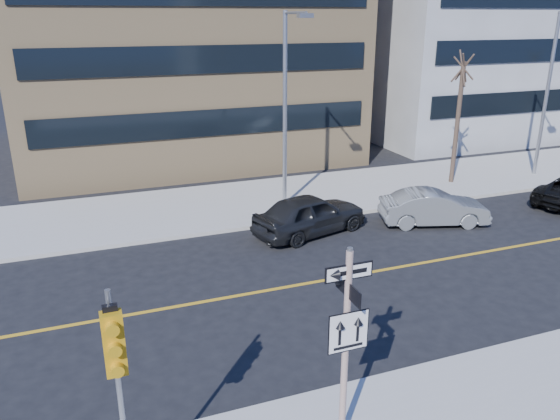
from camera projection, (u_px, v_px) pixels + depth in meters
name	position (u px, v px, depth m)	size (l,w,h in m)	color
ground	(294.00, 371.00, 12.95)	(120.00, 120.00, 0.00)	black
far_sidewalk	(520.00, 170.00, 29.46)	(66.00, 6.00, 0.15)	#B0AEA5
road_centerline	(550.00, 240.00, 20.44)	(40.00, 0.14, 0.01)	gold
sign_pole	(346.00, 337.00, 9.91)	(0.92, 0.92, 4.06)	silver
traffic_signal	(116.00, 360.00, 8.26)	(0.32, 0.45, 4.00)	gray
parked_car_a	(310.00, 214.00, 20.86)	(4.61, 1.86, 1.57)	black
parked_car_b	(434.00, 208.00, 21.81)	(4.24, 1.48, 1.40)	slate
streetlight_a	(287.00, 99.00, 22.15)	(0.55, 2.25, 8.00)	gray
streetlight_b	(552.00, 84.00, 26.78)	(0.55, 2.25, 8.00)	gray
street_tree_west	(463.00, 71.00, 25.35)	(1.80, 1.80, 6.35)	#34261F
building_grey_mid	(478.00, 22.00, 39.52)	(20.00, 16.00, 15.00)	#949699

